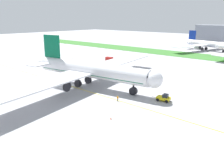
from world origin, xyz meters
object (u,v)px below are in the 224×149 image
ground_crew_wingwalker_port (27,86)px  service_truck_baggage_loader (110,59)px  airliner_foreground (89,70)px  ground_crew_marshaller_front (118,98)px  pushback_tug (164,98)px  ground_crew_wingwalker_starboard (42,86)px  parked_airliner_far_left (207,44)px  traffic_cone_near_nose (111,118)px

ground_crew_wingwalker_port → service_truck_baggage_loader: 58.94m
ground_crew_wingwalker_port → service_truck_baggage_loader: service_truck_baggage_loader is taller
airliner_foreground → ground_crew_marshaller_front: airliner_foreground is taller
pushback_tug → service_truck_baggage_loader: (-54.54, 36.13, 0.48)m
service_truck_baggage_loader → pushback_tug: bearing=-33.5°
ground_crew_wingwalker_port → ground_crew_wingwalker_starboard: 5.15m
pushback_tug → service_truck_baggage_loader: 65.43m
pushback_tug → ground_crew_wingwalker_port: bearing=-152.8°
pushback_tug → parked_airliner_far_left: parked_airliner_far_left is taller
ground_crew_wingwalker_port → traffic_cone_near_nose: ground_crew_wingwalker_port is taller
pushback_tug → traffic_cone_near_nose: bearing=-99.3°
pushback_tug → ground_crew_wingwalker_starboard: (-38.17, -17.56, 0.07)m
ground_crew_wingwalker_starboard → parked_airliner_far_left: size_ratio=0.03×
airliner_foreground → traffic_cone_near_nose: size_ratio=151.13×
traffic_cone_near_nose → service_truck_baggage_loader: (-51.26, 56.18, 1.20)m
pushback_tug → ground_crew_wingwalker_port: size_ratio=3.65×
pushback_tug → ground_crew_wingwalker_starboard: pushback_tug is taller
ground_crew_wingwalker_starboard → service_truck_baggage_loader: 56.14m
service_truck_baggage_loader → traffic_cone_near_nose: bearing=-47.6°
pushback_tug → ground_crew_wingwalker_port: 46.80m
traffic_cone_near_nose → ground_crew_wingwalker_starboard: bearing=175.9°
ground_crew_wingwalker_port → ground_crew_marshaller_front: ground_crew_marshaller_front is taller
pushback_tug → traffic_cone_near_nose: pushback_tug is taller
ground_crew_marshaller_front → traffic_cone_near_nose: bearing=-57.2°
ground_crew_wingwalker_starboard → service_truck_baggage_loader: (-16.37, 53.69, 0.41)m
pushback_tug → service_truck_baggage_loader: size_ratio=1.04×
ground_crew_marshaller_front → ground_crew_wingwalker_starboard: (-27.99, -8.21, 0.00)m
parked_airliner_far_left → ground_crew_wingwalker_starboard: bearing=-93.0°
ground_crew_wingwalker_starboard → parked_airliner_far_left: bearing=87.0°
ground_crew_wingwalker_port → ground_crew_marshaller_front: (31.45, 12.02, 0.11)m
ground_crew_wingwalker_starboard → parked_airliner_far_left: parked_airliner_far_left is taller
ground_crew_wingwalker_starboard → parked_airliner_far_left: 137.88m
ground_crew_wingwalker_port → ground_crew_wingwalker_starboard: ground_crew_wingwalker_starboard is taller
airliner_foreground → ground_crew_wingwalker_starboard: (-10.21, -13.11, -4.97)m
airliner_foreground → pushback_tug: bearing=9.0°
ground_crew_wingwalker_port → ground_crew_wingwalker_starboard: (3.46, 3.82, 0.11)m
ground_crew_marshaller_front → service_truck_baggage_loader: 63.54m
ground_crew_marshaller_front → ground_crew_wingwalker_starboard: size_ratio=1.00×
ground_crew_wingwalker_port → parked_airliner_far_left: parked_airliner_far_left is taller
ground_crew_wingwalker_port → ground_crew_marshaller_front: size_ratio=0.90×
ground_crew_wingwalker_port → parked_airliner_far_left: size_ratio=0.02×
traffic_cone_near_nose → parked_airliner_far_left: bearing=101.2°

